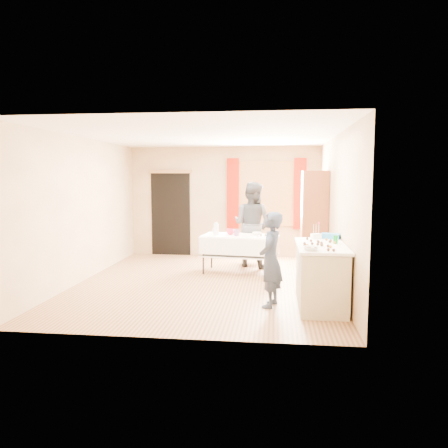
# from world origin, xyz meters

# --- Properties ---
(floor) EXTENTS (4.50, 5.50, 0.02)m
(floor) POSITION_xyz_m (0.00, 0.00, -0.01)
(floor) COLOR #9E7047
(floor) RESTS_ON ground
(ceiling) EXTENTS (4.50, 5.50, 0.02)m
(ceiling) POSITION_xyz_m (0.00, 0.00, 2.61)
(ceiling) COLOR white
(ceiling) RESTS_ON floor
(wall_back) EXTENTS (4.50, 0.02, 2.60)m
(wall_back) POSITION_xyz_m (0.00, 2.76, 1.30)
(wall_back) COLOR tan
(wall_back) RESTS_ON floor
(wall_front) EXTENTS (4.50, 0.02, 2.60)m
(wall_front) POSITION_xyz_m (0.00, -2.76, 1.30)
(wall_front) COLOR tan
(wall_front) RESTS_ON floor
(wall_left) EXTENTS (0.02, 5.50, 2.60)m
(wall_left) POSITION_xyz_m (-2.26, 0.00, 1.30)
(wall_left) COLOR tan
(wall_left) RESTS_ON floor
(wall_right) EXTENTS (0.02, 5.50, 2.60)m
(wall_right) POSITION_xyz_m (2.26, 0.00, 1.30)
(wall_right) COLOR tan
(wall_right) RESTS_ON floor
(window_frame) EXTENTS (1.32, 0.06, 1.52)m
(window_frame) POSITION_xyz_m (1.00, 2.72, 1.50)
(window_frame) COLOR olive
(window_frame) RESTS_ON wall_back
(window_pane) EXTENTS (1.20, 0.02, 1.40)m
(window_pane) POSITION_xyz_m (1.00, 2.71, 1.50)
(window_pane) COLOR white
(window_pane) RESTS_ON wall_back
(curtain_left) EXTENTS (0.28, 0.06, 1.65)m
(curtain_left) POSITION_xyz_m (0.22, 2.67, 1.50)
(curtain_left) COLOR #8F1103
(curtain_left) RESTS_ON wall_back
(curtain_right) EXTENTS (0.28, 0.06, 1.65)m
(curtain_right) POSITION_xyz_m (1.78, 2.67, 1.50)
(curtain_right) COLOR #8F1103
(curtain_right) RESTS_ON wall_back
(doorway) EXTENTS (0.95, 0.04, 2.00)m
(doorway) POSITION_xyz_m (-1.30, 2.73, 1.00)
(doorway) COLOR black
(doorway) RESTS_ON floor
(door_lintel) EXTENTS (1.05, 0.06, 0.08)m
(door_lintel) POSITION_xyz_m (-1.30, 2.70, 2.02)
(door_lintel) COLOR olive
(door_lintel) RESTS_ON wall_back
(cabinet) EXTENTS (0.50, 0.60, 2.01)m
(cabinet) POSITION_xyz_m (1.99, 1.19, 1.00)
(cabinet) COLOR brown
(cabinet) RESTS_ON floor
(counter) EXTENTS (0.70, 1.47, 0.91)m
(counter) POSITION_xyz_m (1.89, -1.18, 0.45)
(counter) COLOR #BCB597
(counter) RESTS_ON floor
(party_table) EXTENTS (1.57, 0.94, 0.75)m
(party_table) POSITION_xyz_m (0.53, 0.90, 0.45)
(party_table) COLOR black
(party_table) RESTS_ON floor
(chair) EXTENTS (0.44, 0.44, 0.99)m
(chair) POSITION_xyz_m (0.70, 1.91, 0.29)
(chair) COLOR black
(chair) RESTS_ON floor
(girl) EXTENTS (0.64, 0.53, 1.39)m
(girl) POSITION_xyz_m (1.16, -1.31, 0.69)
(girl) COLOR #222C46
(girl) RESTS_ON floor
(woman) EXTENTS (1.40, 1.35, 1.78)m
(woman) POSITION_xyz_m (0.74, 1.56, 0.89)
(woman) COLOR black
(woman) RESTS_ON floor
(soda_can) EXTENTS (0.08, 0.08, 0.12)m
(soda_can) POSITION_xyz_m (2.11, -1.08, 0.97)
(soda_can) COLOR #0B8D29
(soda_can) RESTS_ON counter
(mixing_bowl) EXTENTS (0.28, 0.28, 0.05)m
(mixing_bowl) POSITION_xyz_m (1.70, -1.73, 0.94)
(mixing_bowl) COLOR white
(mixing_bowl) RESTS_ON counter
(foam_block) EXTENTS (0.18, 0.15, 0.08)m
(foam_block) POSITION_xyz_m (1.87, -0.59, 0.95)
(foam_block) COLOR white
(foam_block) RESTS_ON counter
(blue_basket) EXTENTS (0.35, 0.29, 0.08)m
(blue_basket) POSITION_xyz_m (2.10, -0.53, 0.95)
(blue_basket) COLOR #237CC1
(blue_basket) RESTS_ON counter
(pitcher) EXTENTS (0.14, 0.14, 0.22)m
(pitcher) POSITION_xyz_m (0.06, 0.88, 0.86)
(pitcher) COLOR silver
(pitcher) RESTS_ON party_table
(cup_red) EXTENTS (0.17, 0.17, 0.12)m
(cup_red) POSITION_xyz_m (0.34, 0.94, 0.81)
(cup_red) COLOR red
(cup_red) RESTS_ON party_table
(cup_rainbow) EXTENTS (0.16, 0.16, 0.12)m
(cup_rainbow) POSITION_xyz_m (0.48, 0.77, 0.81)
(cup_rainbow) COLOR red
(cup_rainbow) RESTS_ON party_table
(small_bowl) EXTENTS (0.25, 0.25, 0.06)m
(small_bowl) POSITION_xyz_m (0.86, 0.96, 0.78)
(small_bowl) COLOR white
(small_bowl) RESTS_ON party_table
(pastry_tray) EXTENTS (0.34, 0.30, 0.02)m
(pastry_tray) POSITION_xyz_m (1.04, 0.71, 0.76)
(pastry_tray) COLOR white
(pastry_tray) RESTS_ON party_table
(bottle) EXTENTS (0.12, 0.12, 0.17)m
(bottle) POSITION_xyz_m (0.00, 1.14, 0.83)
(bottle) COLOR white
(bottle) RESTS_ON party_table
(cake_balls) EXTENTS (0.50, 1.10, 0.04)m
(cake_balls) POSITION_xyz_m (1.83, -1.33, 0.93)
(cake_balls) COLOR #3F2314
(cake_balls) RESTS_ON counter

